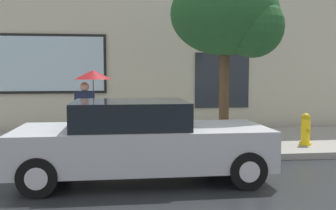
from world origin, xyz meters
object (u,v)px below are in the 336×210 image
at_px(parked_car, 140,141).
at_px(pedestrian_with_umbrella, 90,87).
at_px(fire_hydrant, 306,129).
at_px(street_tree, 231,18).

xyz_separation_m(parked_car, pedestrian_with_umbrella, (-1.06, 2.41, 0.90)).
distance_m(parked_car, fire_hydrant, 4.72).
height_order(parked_car, fire_hydrant, parked_car).
bearing_deg(street_tree, fire_hydrant, 10.73).
xyz_separation_m(fire_hydrant, pedestrian_with_umbrella, (-5.29, 0.34, 1.07)).
relative_size(pedestrian_with_umbrella, street_tree, 0.46).
bearing_deg(parked_car, fire_hydrant, 26.16).
distance_m(parked_car, street_tree, 3.69).
height_order(pedestrian_with_umbrella, street_tree, street_tree).
distance_m(pedestrian_with_umbrella, street_tree, 3.66).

